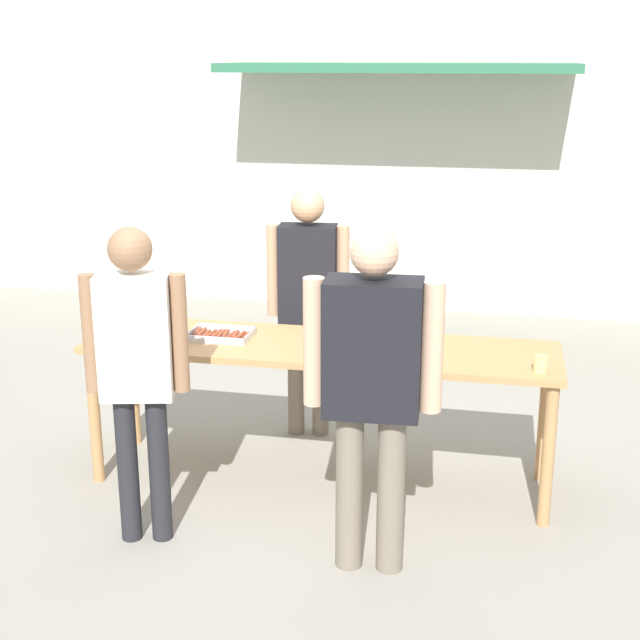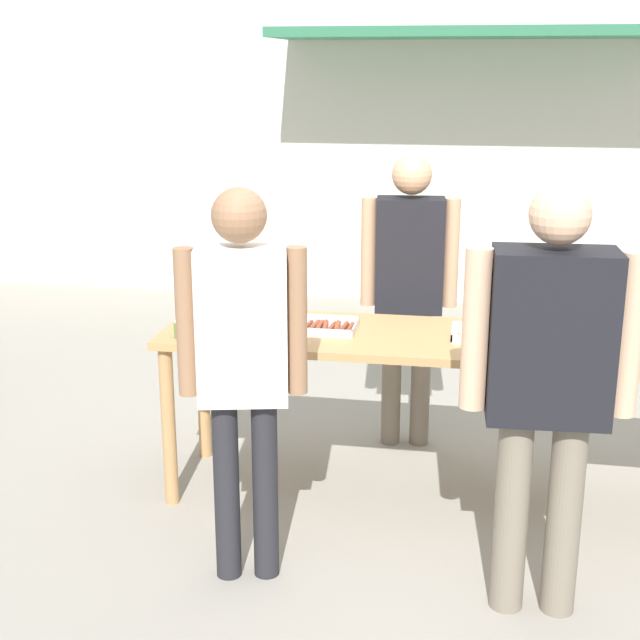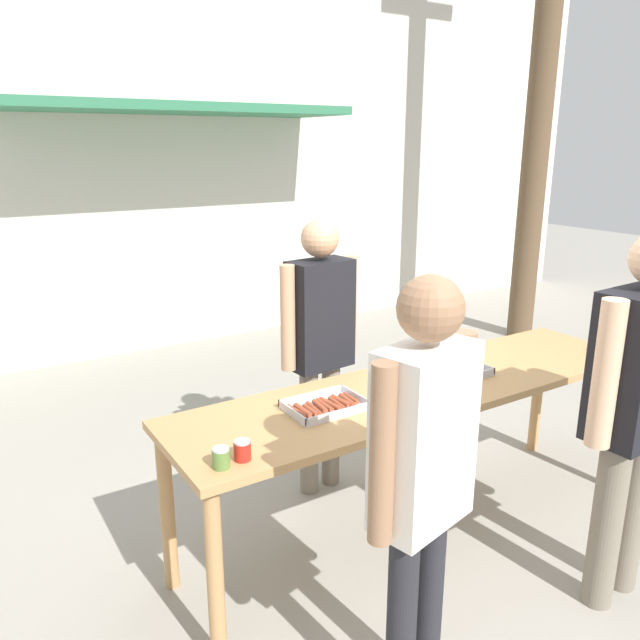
{
  "view_description": "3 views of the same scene",
  "coord_description": "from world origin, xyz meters",
  "px_view_note": "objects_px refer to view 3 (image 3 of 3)",
  "views": [
    {
      "loc": [
        1.01,
        -4.87,
        2.51
      ],
      "look_at": [
        0.0,
        0.0,
        1.03
      ],
      "focal_mm": 50.0,
      "sensor_mm": 36.0,
      "label": 1
    },
    {
      "loc": [
        0.15,
        -4.22,
        2.17
      ],
      "look_at": [
        -0.61,
        0.01,
        0.93
      ],
      "focal_mm": 50.0,
      "sensor_mm": 36.0,
      "label": 2
    },
    {
      "loc": [
        -2.11,
        -2.3,
        2.11
      ],
      "look_at": [
        -0.22,
        0.67,
        1.1
      ],
      "focal_mm": 35.0,
      "sensor_mm": 36.0,
      "label": 3
    }
  ],
  "objects_px": {
    "food_tray_sausages": "(325,406)",
    "beer_cup": "(609,347)",
    "person_customer_holding_hotdog": "(422,466)",
    "utility_pole": "(546,44)",
    "person_customer_with_cup": "(637,394)",
    "condiment_jar_ketchup": "(242,450)",
    "person_server_behind_table": "(320,333)",
    "condiment_jar_mustard": "(221,458)",
    "food_tray_buns": "(455,371)"
  },
  "relations": [
    {
      "from": "food_tray_buns",
      "to": "person_server_behind_table",
      "type": "bearing_deg",
      "value": 124.6
    },
    {
      "from": "food_tray_sausages",
      "to": "beer_cup",
      "type": "relative_size",
      "value": 3.85
    },
    {
      "from": "beer_cup",
      "to": "condiment_jar_ketchup",
      "type": "bearing_deg",
      "value": 179.78
    },
    {
      "from": "person_server_behind_table",
      "to": "condiment_jar_ketchup",
      "type": "bearing_deg",
      "value": -141.61
    },
    {
      "from": "condiment_jar_mustard",
      "to": "person_customer_holding_hotdog",
      "type": "bearing_deg",
      "value": -52.5
    },
    {
      "from": "person_customer_holding_hotdog",
      "to": "person_customer_with_cup",
      "type": "bearing_deg",
      "value": 165.44
    },
    {
      "from": "beer_cup",
      "to": "person_server_behind_table",
      "type": "bearing_deg",
      "value": 148.44
    },
    {
      "from": "food_tray_sausages",
      "to": "beer_cup",
      "type": "xyz_separation_m",
      "value": [
        1.87,
        -0.25,
        0.03
      ]
    },
    {
      "from": "beer_cup",
      "to": "person_customer_with_cup",
      "type": "bearing_deg",
      "value": -140.81
    },
    {
      "from": "utility_pole",
      "to": "person_customer_holding_hotdog",
      "type": "bearing_deg",
      "value": -143.98
    },
    {
      "from": "food_tray_buns",
      "to": "food_tray_sausages",
      "type": "bearing_deg",
      "value": 179.89
    },
    {
      "from": "food_tray_sausages",
      "to": "condiment_jar_mustard",
      "type": "bearing_deg",
      "value": -158.88
    },
    {
      "from": "condiment_jar_mustard",
      "to": "beer_cup",
      "type": "height_order",
      "value": "beer_cup"
    },
    {
      "from": "utility_pole",
      "to": "beer_cup",
      "type": "bearing_deg",
      "value": -131.66
    },
    {
      "from": "food_tray_buns",
      "to": "person_server_behind_table",
      "type": "relative_size",
      "value": 0.22
    },
    {
      "from": "person_customer_with_cup",
      "to": "person_customer_holding_hotdog",
      "type": "bearing_deg",
      "value": -4.41
    },
    {
      "from": "person_server_behind_table",
      "to": "food_tray_sausages",
      "type": "bearing_deg",
      "value": -126.11
    },
    {
      "from": "person_customer_holding_hotdog",
      "to": "utility_pole",
      "type": "bearing_deg",
      "value": -156.9
    },
    {
      "from": "food_tray_sausages",
      "to": "person_server_behind_table",
      "type": "xyz_separation_m",
      "value": [
        0.39,
        0.66,
        0.13
      ]
    },
    {
      "from": "person_customer_holding_hotdog",
      "to": "food_tray_sausages",
      "type": "bearing_deg",
      "value": -113.44
    },
    {
      "from": "condiment_jar_ketchup",
      "to": "person_customer_with_cup",
      "type": "distance_m",
      "value": 1.74
    },
    {
      "from": "food_tray_sausages",
      "to": "condiment_jar_ketchup",
      "type": "height_order",
      "value": "condiment_jar_ketchup"
    },
    {
      "from": "condiment_jar_mustard",
      "to": "person_server_behind_table",
      "type": "xyz_separation_m",
      "value": [
        1.04,
        0.91,
        0.1
      ]
    },
    {
      "from": "food_tray_buns",
      "to": "condiment_jar_ketchup",
      "type": "xyz_separation_m",
      "value": [
        -1.4,
        -0.24,
        0.02
      ]
    },
    {
      "from": "person_server_behind_table",
      "to": "utility_pole",
      "type": "bearing_deg",
      "value": 17.19
    },
    {
      "from": "person_customer_holding_hotdog",
      "to": "food_tray_buns",
      "type": "bearing_deg",
      "value": -152.15
    },
    {
      "from": "condiment_jar_ketchup",
      "to": "utility_pole",
      "type": "distance_m",
      "value": 5.56
    },
    {
      "from": "beer_cup",
      "to": "person_customer_holding_hotdog",
      "type": "height_order",
      "value": "person_customer_holding_hotdog"
    },
    {
      "from": "food_tray_sausages",
      "to": "person_customer_holding_hotdog",
      "type": "relative_size",
      "value": 0.22
    },
    {
      "from": "food_tray_sausages",
      "to": "utility_pole",
      "type": "height_order",
      "value": "utility_pole"
    },
    {
      "from": "food_tray_sausages",
      "to": "person_customer_with_cup",
      "type": "bearing_deg",
      "value": -40.77
    },
    {
      "from": "utility_pole",
      "to": "condiment_jar_ketchup",
      "type": "bearing_deg",
      "value": -152.26
    },
    {
      "from": "person_customer_holding_hotdog",
      "to": "beer_cup",
      "type": "bearing_deg",
      "value": -175.72
    },
    {
      "from": "person_server_behind_table",
      "to": "utility_pole",
      "type": "height_order",
      "value": "utility_pole"
    },
    {
      "from": "person_server_behind_table",
      "to": "person_customer_with_cup",
      "type": "relative_size",
      "value": 0.96
    },
    {
      "from": "condiment_jar_mustard",
      "to": "condiment_jar_ketchup",
      "type": "height_order",
      "value": "same"
    },
    {
      "from": "person_customer_holding_hotdog",
      "to": "condiment_jar_ketchup",
      "type": "bearing_deg",
      "value": -71.95
    },
    {
      "from": "food_tray_sausages",
      "to": "food_tray_buns",
      "type": "bearing_deg",
      "value": -0.11
    },
    {
      "from": "condiment_jar_ketchup",
      "to": "person_customer_holding_hotdog",
      "type": "xyz_separation_m",
      "value": [
        0.38,
        -0.64,
        0.12
      ]
    },
    {
      "from": "person_server_behind_table",
      "to": "utility_pole",
      "type": "relative_size",
      "value": 0.28
    },
    {
      "from": "condiment_jar_ketchup",
      "to": "person_server_behind_table",
      "type": "relative_size",
      "value": 0.05
    },
    {
      "from": "food_tray_sausages",
      "to": "person_customer_holding_hotdog",
      "type": "distance_m",
      "value": 0.9
    },
    {
      "from": "food_tray_sausages",
      "to": "person_customer_with_cup",
      "type": "distance_m",
      "value": 1.4
    },
    {
      "from": "beer_cup",
      "to": "person_customer_with_cup",
      "type": "height_order",
      "value": "person_customer_with_cup"
    },
    {
      "from": "beer_cup",
      "to": "person_customer_with_cup",
      "type": "distance_m",
      "value": 1.06
    },
    {
      "from": "food_tray_sausages",
      "to": "condiment_jar_ketchup",
      "type": "distance_m",
      "value": 0.6
    },
    {
      "from": "condiment_jar_mustard",
      "to": "beer_cup",
      "type": "xyz_separation_m",
      "value": [
        2.51,
        0.0,
        0.01
      ]
    },
    {
      "from": "food_tray_buns",
      "to": "beer_cup",
      "type": "height_order",
      "value": "beer_cup"
    },
    {
      "from": "person_customer_holding_hotdog",
      "to": "person_server_behind_table",
      "type": "bearing_deg",
      "value": -122.83
    },
    {
      "from": "condiment_jar_mustard",
      "to": "person_customer_with_cup",
      "type": "distance_m",
      "value": 1.83
    }
  ]
}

